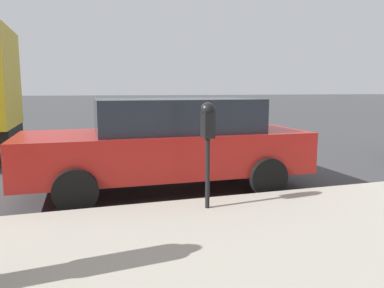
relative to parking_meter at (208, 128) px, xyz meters
name	(u,v)px	position (x,y,z in m)	size (l,w,h in m)	color
ground_plane	(171,175)	(2.66, -0.17, -1.23)	(220.00, 220.00, 0.00)	#424244
parking_meter	(208,128)	(0.00, 0.00, 0.00)	(0.21, 0.19, 1.43)	black
car_red	(169,143)	(1.63, 0.13, -0.40)	(2.06, 4.87, 1.58)	#B21E19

